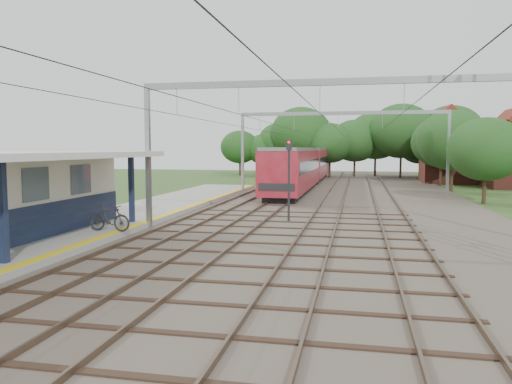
# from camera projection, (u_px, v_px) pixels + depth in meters

# --- Properties ---
(ground) EXTENTS (160.00, 160.00, 0.00)m
(ground) POSITION_uv_depth(u_px,v_px,m) (65.00, 376.00, 8.64)
(ground) COLOR #2D4C1E
(ground) RESTS_ON ground
(ballast_bed) EXTENTS (18.00, 90.00, 0.10)m
(ballast_bed) POSITION_uv_depth(u_px,v_px,m) (345.00, 201.00, 37.11)
(ballast_bed) COLOR #473D33
(ballast_bed) RESTS_ON ground
(platform) EXTENTS (5.00, 52.00, 0.35)m
(platform) POSITION_uv_depth(u_px,v_px,m) (92.00, 227.00, 23.79)
(platform) COLOR gray
(platform) RESTS_ON ground
(yellow_stripe) EXTENTS (0.45, 52.00, 0.01)m
(yellow_stripe) POSITION_uv_depth(u_px,v_px,m) (136.00, 225.00, 23.32)
(yellow_stripe) COLOR yellow
(yellow_stripe) RESTS_ON platform
(rail_tracks) EXTENTS (11.80, 88.00, 0.15)m
(rail_tracks) POSITION_uv_depth(u_px,v_px,m) (311.00, 198.00, 37.60)
(rail_tracks) COLOR brown
(rail_tracks) RESTS_ON ballast_bed
(catenary_system) EXTENTS (17.22, 88.00, 7.00)m
(catenary_system) POSITION_uv_depth(u_px,v_px,m) (335.00, 124.00, 32.15)
(catenary_system) COLOR gray
(catenary_system) RESTS_ON ground
(tree_band) EXTENTS (31.72, 30.88, 8.82)m
(tree_band) POSITION_uv_depth(u_px,v_px,m) (350.00, 140.00, 63.18)
(tree_band) COLOR #382619
(tree_band) RESTS_ON ground
(house_far) EXTENTS (8.00, 6.12, 8.66)m
(house_far) POSITION_uv_depth(u_px,v_px,m) (459.00, 154.00, 55.89)
(house_far) COLOR brown
(house_far) RESTS_ON ground
(bicycle) EXTENTS (1.99, 0.68, 1.18)m
(bicycle) POSITION_uv_depth(u_px,v_px,m) (109.00, 218.00, 21.55)
(bicycle) COLOR black
(bicycle) RESTS_ON platform
(train) EXTENTS (2.97, 36.95, 3.89)m
(train) POSITION_uv_depth(u_px,v_px,m) (305.00, 165.00, 51.81)
(train) COLOR black
(train) RESTS_ON ballast_bed
(signal_post) EXTENTS (0.32, 0.28, 4.37)m
(signal_post) POSITION_uv_depth(u_px,v_px,m) (289.00, 171.00, 26.20)
(signal_post) COLOR black
(signal_post) RESTS_ON ground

